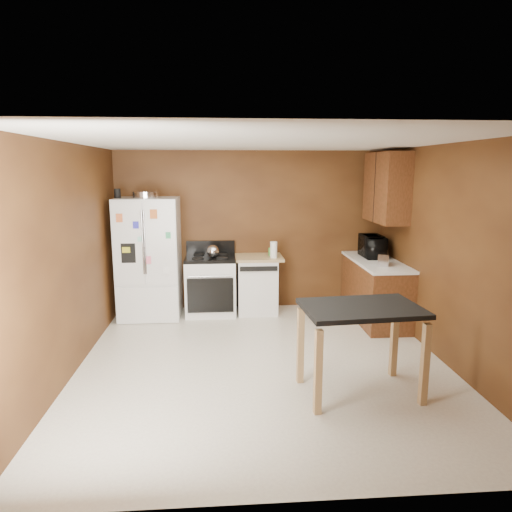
{
  "coord_description": "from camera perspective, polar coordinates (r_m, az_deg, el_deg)",
  "views": [
    {
      "loc": [
        -0.45,
        -4.94,
        2.22
      ],
      "look_at": [
        -0.02,
        0.85,
        1.11
      ],
      "focal_mm": 32.0,
      "sensor_mm": 36.0,
      "label": 1
    }
  ],
  "objects": [
    {
      "name": "kettle",
      "position": [
        6.9,
        -5.41,
        0.6
      ],
      "size": [
        0.19,
        0.19,
        0.19
      ],
      "primitive_type": "sphere",
      "color": "silver",
      "rests_on": "gas_range"
    },
    {
      "name": "floor",
      "position": [
        5.43,
        0.88,
        -13.25
      ],
      "size": [
        4.5,
        4.5,
        0.0
      ],
      "primitive_type": "plane",
      "color": "silver",
      "rests_on": "ground"
    },
    {
      "name": "toaster",
      "position": [
        6.55,
        15.6,
        -0.4
      ],
      "size": [
        0.21,
        0.27,
        0.17
      ],
      "primitive_type": "cube",
      "rotation": [
        0.0,
        0.0,
        -0.34
      ],
      "color": "silver",
      "rests_on": "right_cabinets"
    },
    {
      "name": "island",
      "position": [
        4.61,
        12.99,
        -7.87
      ],
      "size": [
        1.19,
        0.84,
        0.91
      ],
      "color": "black",
      "rests_on": "ground"
    },
    {
      "name": "refrigerator",
      "position": [
        7.02,
        -13.2,
        -0.26
      ],
      "size": [
        0.9,
        0.8,
        1.8
      ],
      "color": "white",
      "rests_on": "ground"
    },
    {
      "name": "wall_back",
      "position": [
        7.27,
        -0.67,
        3.2
      ],
      "size": [
        4.2,
        0.0,
        4.2
      ],
      "primitive_type": "plane",
      "rotation": [
        1.57,
        0.0,
        0.0
      ],
      "color": "brown",
      "rests_on": "ground"
    },
    {
      "name": "wall_front",
      "position": [
        2.89,
        4.97,
        -8.74
      ],
      "size": [
        4.2,
        0.0,
        4.2
      ],
      "primitive_type": "plane",
      "rotation": [
        -1.57,
        0.0,
        0.0
      ],
      "color": "brown",
      "rests_on": "ground"
    },
    {
      "name": "dishwasher",
      "position": [
        7.13,
        0.14,
        -3.49
      ],
      "size": [
        0.78,
        0.63,
        0.89
      ],
      "color": "white",
      "rests_on": "ground"
    },
    {
      "name": "roasting_pan",
      "position": [
        6.88,
        -13.63,
        7.46
      ],
      "size": [
        0.38,
        0.38,
        0.09
      ],
      "primitive_type": "cylinder",
      "color": "silver",
      "rests_on": "refrigerator"
    },
    {
      "name": "pen_cup",
      "position": [
        6.93,
        -16.94,
        7.48
      ],
      "size": [
        0.09,
        0.09,
        0.13
      ],
      "primitive_type": "cylinder",
      "color": "black",
      "rests_on": "refrigerator"
    },
    {
      "name": "paper_towel",
      "position": [
        6.89,
        2.22,
        0.78
      ],
      "size": [
        0.12,
        0.12,
        0.25
      ],
      "primitive_type": "cylinder",
      "rotation": [
        0.0,
        0.0,
        -0.11
      ],
      "color": "white",
      "rests_on": "dishwasher"
    },
    {
      "name": "gas_range",
      "position": [
        7.09,
        -5.67,
        -3.55
      ],
      "size": [
        0.76,
        0.68,
        1.1
      ],
      "color": "white",
      "rests_on": "ground"
    },
    {
      "name": "microwave",
      "position": [
        7.13,
        14.38,
        1.07
      ],
      "size": [
        0.36,
        0.54,
        0.3
      ],
      "primitive_type": "imported",
      "rotation": [
        0.0,
        0.0,
        1.57
      ],
      "color": "black",
      "rests_on": "right_cabinets"
    },
    {
      "name": "right_cabinets",
      "position": [
        6.94,
        15.08,
        -0.41
      ],
      "size": [
        0.63,
        1.58,
        2.45
      ],
      "color": "brown",
      "rests_on": "ground"
    },
    {
      "name": "wall_left",
      "position": [
        5.3,
        -22.34,
        -0.5
      ],
      "size": [
        0.0,
        4.5,
        4.5
      ],
      "primitive_type": "plane",
      "rotation": [
        1.57,
        0.0,
        1.57
      ],
      "color": "brown",
      "rests_on": "ground"
    },
    {
      "name": "wall_right",
      "position": [
        5.64,
        22.69,
        0.12
      ],
      "size": [
        0.0,
        4.5,
        4.5
      ],
      "primitive_type": "plane",
      "rotation": [
        1.57,
        0.0,
        -1.57
      ],
      "color": "brown",
      "rests_on": "ground"
    },
    {
      "name": "ceiling",
      "position": [
        4.97,
        0.97,
        14.11
      ],
      "size": [
        4.5,
        4.5,
        0.0
      ],
      "primitive_type": "plane",
      "rotation": [
        3.14,
        0.0,
        0.0
      ],
      "color": "white",
      "rests_on": "ground"
    },
    {
      "name": "green_canister",
      "position": [
        7.09,
        2.01,
        0.55
      ],
      "size": [
        0.14,
        0.14,
        0.12
      ],
      "primitive_type": "cylinder",
      "rotation": [
        0.0,
        0.0,
        -0.42
      ],
      "color": "green",
      "rests_on": "dishwasher"
    }
  ]
}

